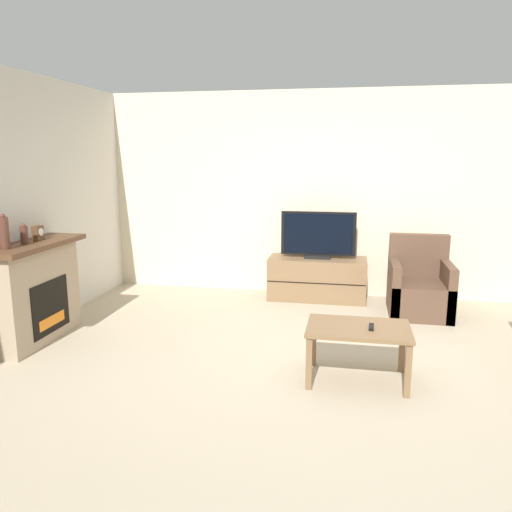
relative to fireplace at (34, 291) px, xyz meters
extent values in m
plane|color=tan|center=(2.89, -0.06, -0.52)|extent=(24.00, 24.00, 0.00)
cube|color=beige|center=(2.89, 2.37, 0.83)|extent=(12.00, 0.06, 2.70)
cube|color=beige|center=(-0.21, -0.06, 0.83)|extent=(0.06, 12.00, 2.70)
cube|color=tan|center=(0.00, 0.00, -0.04)|extent=(0.35, 1.11, 0.97)
cube|color=black|center=(0.17, 0.00, -0.15)|extent=(0.01, 0.61, 0.53)
cube|color=orange|center=(0.18, 0.00, -0.30)|extent=(0.01, 0.43, 0.11)
cube|color=brown|center=(0.03, 0.00, 0.47)|extent=(0.47, 1.23, 0.05)
cylinder|color=#512D23|center=(0.02, -0.37, 0.65)|extent=(0.09, 0.09, 0.29)
sphere|color=#512D23|center=(0.02, -0.37, 0.80)|extent=(0.05, 0.05, 0.05)
cylinder|color=#512D23|center=(0.02, -0.09, 0.59)|extent=(0.07, 0.07, 0.17)
sphere|color=#512D23|center=(0.02, -0.09, 0.68)|extent=(0.04, 0.04, 0.04)
cube|color=brown|center=(0.02, 0.12, 0.57)|extent=(0.07, 0.11, 0.15)
cylinder|color=white|center=(0.05, 0.12, 0.59)|extent=(0.00, 0.08, 0.08)
cube|color=brown|center=(2.70, 2.05, -0.25)|extent=(1.26, 0.50, 0.55)
cube|color=black|center=(2.70, 1.80, -0.25)|extent=(1.24, 0.01, 0.01)
cube|color=black|center=(2.70, 2.05, 0.05)|extent=(0.34, 0.18, 0.04)
cube|color=black|center=(2.70, 2.05, 0.35)|extent=(0.96, 0.03, 0.57)
cube|color=black|center=(2.70, 2.04, 0.35)|extent=(0.88, 0.01, 0.51)
cube|color=brown|center=(3.94, 1.63, -0.32)|extent=(0.70, 0.76, 0.40)
cube|color=brown|center=(3.94, 1.94, 0.14)|extent=(0.70, 0.14, 0.52)
cube|color=brown|center=(3.64, 1.63, -0.20)|extent=(0.10, 0.76, 0.63)
cube|color=brown|center=(4.24, 1.63, -0.20)|extent=(0.10, 0.76, 0.63)
cube|color=brown|center=(3.20, -0.32, -0.06)|extent=(0.85, 0.56, 0.03)
cube|color=brown|center=(2.82, -0.56, -0.30)|extent=(0.05, 0.05, 0.44)
cube|color=brown|center=(3.59, -0.56, -0.30)|extent=(0.05, 0.05, 0.44)
cube|color=brown|center=(2.82, -0.08, -0.30)|extent=(0.05, 0.05, 0.44)
cube|color=brown|center=(3.59, -0.08, -0.30)|extent=(0.05, 0.05, 0.44)
cube|color=black|center=(3.31, -0.34, -0.04)|extent=(0.05, 0.15, 0.02)
camera|label=1|loc=(3.11, -4.34, 1.34)|focal=35.00mm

